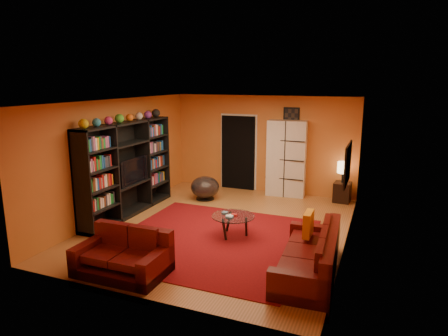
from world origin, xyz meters
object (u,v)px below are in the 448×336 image
at_px(entertainment_unit, 127,169).
at_px(storage_cabinet, 286,158).
at_px(sofa, 313,257).
at_px(table_lamp, 344,168).
at_px(loveseat, 125,255).
at_px(bowl_chair, 205,187).
at_px(coffee_table, 233,218).
at_px(side_table, 342,192).
at_px(tv, 130,171).

xyz_separation_m(entertainment_unit, storage_cabinet, (2.97, 2.80, -0.06)).
relative_size(sofa, table_lamp, 4.14).
bearing_deg(storage_cabinet, entertainment_unit, -141.14).
height_order(loveseat, storage_cabinet, storage_cabinet).
bearing_deg(table_lamp, bowl_chair, -161.63).
bearing_deg(bowl_chair, entertainment_unit, -124.91).
distance_m(sofa, coffee_table, 1.97).
relative_size(sofa, loveseat, 1.51).
xyz_separation_m(entertainment_unit, table_lamp, (4.44, 2.74, -0.18)).
distance_m(sofa, loveseat, 2.99).
relative_size(entertainment_unit, bowl_chair, 4.10).
height_order(storage_cabinet, side_table, storage_cabinet).
bearing_deg(loveseat, table_lamp, -29.19).
xyz_separation_m(side_table, table_lamp, (0.00, 0.00, 0.62)).
bearing_deg(sofa, storage_cabinet, 105.77).
height_order(sofa, side_table, sofa).
height_order(tv, side_table, tv).
distance_m(entertainment_unit, loveseat, 3.01).
bearing_deg(tv, storage_cabinet, -46.51).
distance_m(tv, bowl_chair, 2.08).
distance_m(tv, coffee_table, 2.75).
height_order(entertainment_unit, loveseat, entertainment_unit).
bearing_deg(loveseat, storage_cabinet, -15.13).
distance_m(coffee_table, storage_cabinet, 3.26).
height_order(tv, storage_cabinet, storage_cabinet).
bearing_deg(sofa, side_table, 86.40).
relative_size(loveseat, side_table, 2.86).
relative_size(sofa, bowl_chair, 2.95).
distance_m(storage_cabinet, side_table, 1.64).
height_order(coffee_table, table_lamp, table_lamp).
relative_size(tv, coffee_table, 1.20).
relative_size(tv, loveseat, 0.70).
height_order(coffee_table, side_table, side_table).
bearing_deg(tv, entertainment_unit, 116.78).
bearing_deg(table_lamp, tv, -148.24).
bearing_deg(tv, table_lamp, -58.24).
bearing_deg(loveseat, bowl_chair, 5.99).
bearing_deg(entertainment_unit, table_lamp, 31.70).
xyz_separation_m(tv, bowl_chair, (1.10, 1.62, -0.69)).
bearing_deg(coffee_table, loveseat, -118.00).
relative_size(tv, table_lamp, 1.93).
distance_m(entertainment_unit, coffee_table, 2.80).
height_order(sofa, bowl_chair, sofa).
bearing_deg(table_lamp, storage_cabinet, 177.62).
distance_m(entertainment_unit, table_lamp, 5.22).
bearing_deg(storage_cabinet, loveseat, -109.00).
relative_size(loveseat, storage_cabinet, 0.72).
distance_m(sofa, table_lamp, 4.14).
xyz_separation_m(tv, loveseat, (1.57, -2.44, -0.72)).
bearing_deg(table_lamp, coffee_table, -119.08).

